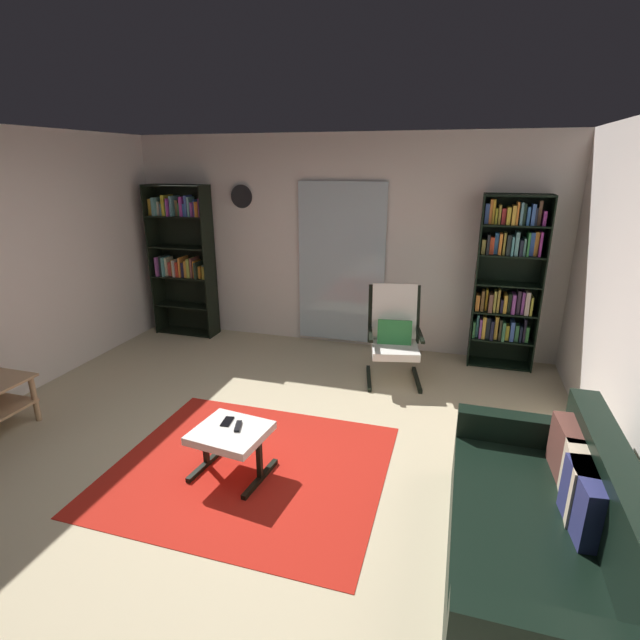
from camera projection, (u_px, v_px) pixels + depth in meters
name	position (u px, v px, depth m)	size (l,w,h in m)	color
ground_plane	(242.00, 467.00, 3.75)	(7.02, 7.02, 0.00)	beige
wall_back	(337.00, 243.00, 5.98)	(5.60, 0.06, 2.60)	silver
glass_door_panel	(341.00, 264.00, 5.98)	(1.10, 0.01, 2.00)	silver
area_rug	(250.00, 467.00, 3.74)	(2.08, 1.80, 0.01)	red
bookshelf_near_tv	(182.00, 253.00, 6.38)	(0.84, 0.30, 1.99)	black
bookshelf_near_sofa	(508.00, 279.00, 5.33)	(0.70, 0.30, 1.95)	black
leather_sofa	(546.00, 536.00, 2.65)	(0.88, 1.77, 0.82)	black
lounge_armchair	(394.00, 331.00, 5.16)	(0.69, 0.76, 1.02)	black
ottoman	(231.00, 437.00, 3.58)	(0.57, 0.54, 0.38)	white
tv_remote	(238.00, 426.00, 3.58)	(0.04, 0.14, 0.02)	black
cell_phone	(227.00, 422.00, 3.65)	(0.07, 0.14, 0.01)	black
wall_clock	(242.00, 196.00, 6.07)	(0.29, 0.03, 0.29)	silver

